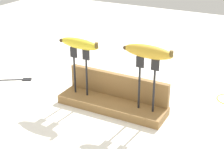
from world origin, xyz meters
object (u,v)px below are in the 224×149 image
object	(u,v)px
banana_raised_right	(148,52)
fork_fallen_near	(15,79)
fork_stand_right	(146,80)
banana_raised_left	(79,44)
fork_stand_left	(80,67)

from	to	relation	value
banana_raised_right	fork_fallen_near	xyz separation A→B (m)	(-0.58, 0.03, -0.23)
fork_stand_right	fork_fallen_near	bearing A→B (deg)	177.44
banana_raised_left	banana_raised_right	size ratio (longest dim) A/B	0.96
fork_stand_right	banana_raised_right	distance (m)	0.09
fork_stand_left	fork_stand_right	world-z (taller)	fork_stand_right
fork_stand_left	banana_raised_right	xyz separation A→B (m)	(0.25, 0.00, 0.10)
banana_raised_right	fork_fallen_near	distance (m)	0.63
banana_raised_right	fork_fallen_near	world-z (taller)	banana_raised_right
fork_stand_left	fork_fallen_near	size ratio (longest dim) A/B	1.02
banana_raised_left	fork_fallen_near	distance (m)	0.40
banana_raised_right	fork_stand_left	bearing A→B (deg)	-180.00
fork_stand_left	banana_raised_left	xyz separation A→B (m)	(-0.00, 0.00, 0.09)
banana_raised_left	fork_fallen_near	bearing A→B (deg)	175.56
banana_raised_right	fork_stand_right	bearing A→B (deg)	-2.47
fork_stand_left	banana_raised_left	world-z (taller)	banana_raised_left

